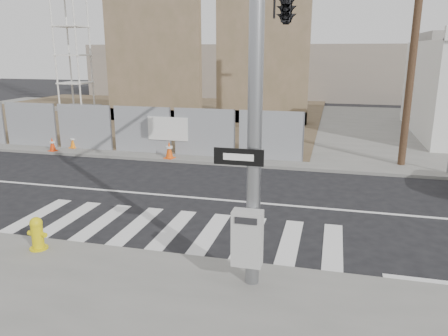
% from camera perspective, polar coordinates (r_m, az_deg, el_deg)
% --- Properties ---
extents(ground, '(100.00, 100.00, 0.00)m').
position_cam_1_polar(ground, '(13.58, -2.98, -3.98)').
color(ground, black).
rests_on(ground, ground).
extents(sidewalk_far, '(50.00, 20.00, 0.12)m').
position_cam_1_polar(sidewalk_far, '(26.89, 5.87, 5.64)').
color(sidewalk_far, slate).
rests_on(sidewalk_far, ground).
extents(signal_pole, '(0.96, 5.87, 7.00)m').
position_cam_1_polar(signal_pole, '(10.30, 7.06, 16.94)').
color(signal_pole, gray).
rests_on(signal_pole, sidewalk_near).
extents(chain_link_fence, '(24.60, 0.04, 2.00)m').
position_cam_1_polar(chain_link_fence, '(22.36, -24.31, 5.23)').
color(chain_link_fence, gray).
rests_on(chain_link_fence, sidewalk_far).
extents(concrete_wall_left, '(6.00, 1.30, 8.00)m').
position_cam_1_polar(concrete_wall_left, '(27.57, -9.14, 12.70)').
color(concrete_wall_left, brown).
rests_on(concrete_wall_left, sidewalk_far).
extents(concrete_wall_right, '(5.50, 1.30, 8.00)m').
position_cam_1_polar(concrete_wall_right, '(26.71, 5.01, 12.76)').
color(concrete_wall_right, brown).
rests_on(concrete_wall_right, sidewalk_far).
extents(utility_pole_right, '(1.60, 0.28, 10.00)m').
position_cam_1_polar(utility_pole_right, '(17.97, 23.77, 16.34)').
color(utility_pole_right, '#493122').
rests_on(utility_pole_right, sidewalk_far).
extents(fire_hydrant, '(0.48, 0.48, 0.75)m').
position_cam_1_polar(fire_hydrant, '(10.67, -23.21, -7.85)').
color(fire_hydrant, '#D5C20B').
rests_on(fire_hydrant, sidewalk_near).
extents(traffic_cone_b, '(0.40, 0.40, 0.63)m').
position_cam_1_polar(traffic_cone_b, '(20.78, -21.51, 2.91)').
color(traffic_cone_b, red).
rests_on(traffic_cone_b, sidewalk_far).
extents(traffic_cone_c, '(0.38, 0.38, 0.63)m').
position_cam_1_polar(traffic_cone_c, '(21.14, -19.11, 3.33)').
color(traffic_cone_c, orange).
rests_on(traffic_cone_c, sidewalk_far).
extents(traffic_cone_d, '(0.45, 0.45, 0.72)m').
position_cam_1_polar(traffic_cone_d, '(18.15, -7.17, 2.36)').
color(traffic_cone_d, '#EE500C').
rests_on(traffic_cone_d, sidewalk_far).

